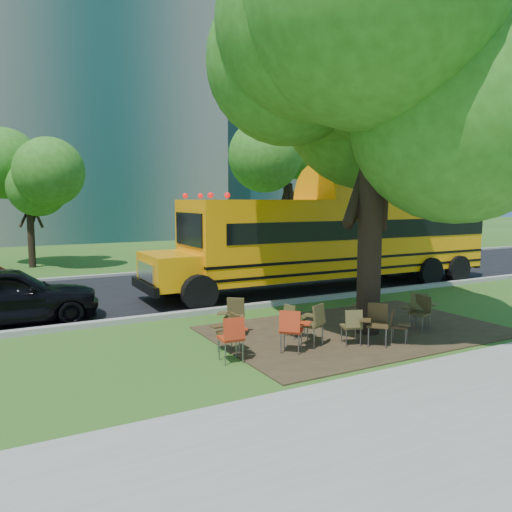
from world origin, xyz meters
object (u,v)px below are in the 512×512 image
chair_5 (397,323)px  chair_7 (421,306)px  chair_10 (294,318)px  chair_4 (353,323)px  chair_6 (420,309)px  chair_3 (376,320)px  chair_11 (361,308)px  school_bus (339,237)px  chair_2 (314,320)px  chair_9 (234,313)px  chair_0 (233,334)px  main_tree (374,83)px  chair_8 (230,329)px  black_car (6,295)px  chair_1 (292,327)px

chair_5 → chair_7: 1.68m
chair_10 → chair_4: bearing=27.2°
chair_6 → chair_10: 3.20m
chair_3 → chair_11: 1.55m
school_bus → chair_6: size_ratio=15.01×
chair_2 → chair_9: chair_2 is taller
chair_4 → chair_9: bearing=154.0°
chair_0 → chair_9: (0.86, 1.75, -0.02)m
chair_2 → chair_3: 1.38m
main_tree → chair_10: main_tree is taller
chair_6 → chair_8: size_ratio=1.05×
black_car → chair_6: bearing=-120.6°
chair_3 → chair_10: bearing=-4.2°
chair_7 → chair_1: bearing=-114.6°
chair_3 → chair_7: chair_3 is taller
school_bus → chair_11: 6.00m
chair_3 → black_car: (-7.04, 5.94, 0.18)m
chair_5 → chair_11: (0.21, 1.47, 0.03)m
chair_3 → chair_11: (0.73, 1.37, -0.08)m
chair_3 → chair_9: size_ratio=1.05×
chair_5 → chair_11: bearing=-137.6°
chair_3 → chair_10: (-1.28, 1.33, -0.08)m
chair_7 → chair_8: 5.08m
chair_4 → chair_11: chair_4 is taller
main_tree → chair_5: (-0.01, -0.99, -5.36)m
chair_8 → chair_9: bearing=-32.9°
chair_4 → chair_6: chair_6 is taller
chair_6 → chair_1: bearing=77.1°
chair_1 → chair_2: 0.72m
chair_11 → black_car: (-7.77, 4.57, 0.26)m
chair_3 → chair_8: 3.21m
chair_0 → chair_3: bearing=-3.3°
chair_2 → main_tree: bearing=-16.9°
chair_3 → chair_4: 0.52m
school_bus → chair_5: school_bus is taller
chair_3 → chair_5: bearing=-149.3°
school_bus → chair_11: size_ratio=16.05×
chair_8 → main_tree: bearing=-96.9°
chair_0 → chair_4: chair_0 is taller
chair_4 → chair_0: bearing=-165.1°
chair_4 → black_car: bearing=159.1°
chair_1 → chair_2: chair_2 is taller
chair_0 → black_car: bearing=129.9°
chair_0 → chair_9: chair_0 is taller
main_tree → chair_7: main_tree is taller
chair_6 → school_bus: bearing=-33.2°
chair_4 → chair_5: bearing=1.6°
chair_2 → chair_8: 1.85m
chair_4 → chair_7: chair_7 is taller
chair_1 → chair_8: size_ratio=1.13×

